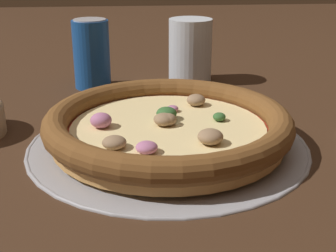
# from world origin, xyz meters

# --- Properties ---
(ground_plane) EXTENTS (3.00, 3.00, 0.00)m
(ground_plane) POSITION_xyz_m (0.00, 0.00, 0.00)
(ground_plane) COLOR #3D2616
(pizza_tray) EXTENTS (0.37, 0.37, 0.01)m
(pizza_tray) POSITION_xyz_m (0.00, 0.00, 0.00)
(pizza_tray) COLOR #9E9EA3
(pizza_tray) RESTS_ON ground_plane
(pizza) EXTENTS (0.32, 0.32, 0.04)m
(pizza) POSITION_xyz_m (0.00, 0.00, 0.03)
(pizza) COLOR tan
(pizza) RESTS_ON pizza_tray
(drinking_cup) EXTENTS (0.08, 0.08, 0.12)m
(drinking_cup) POSITION_xyz_m (-0.07, -0.30, 0.06)
(drinking_cup) COLOR silver
(drinking_cup) RESTS_ON ground_plane
(beverage_can) EXTENTS (0.07, 0.07, 0.12)m
(beverage_can) POSITION_xyz_m (0.11, -0.28, 0.06)
(beverage_can) COLOR #194C99
(beverage_can) RESTS_ON ground_plane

